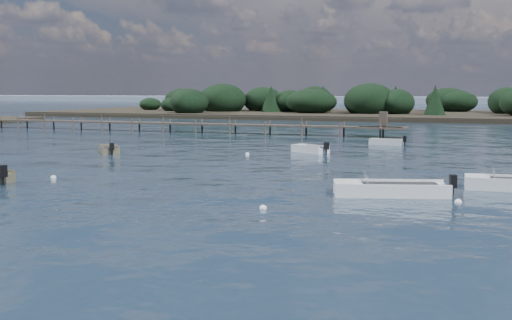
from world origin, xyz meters
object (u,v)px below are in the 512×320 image
at_px(tender_far_white, 310,150).
at_px(jetty, 167,123).
at_px(tender_far_grey_b, 386,143).
at_px(tender_far_grey, 109,151).
at_px(dinghy_mid_white_a, 390,192).

bearing_deg(tender_far_white, jetty, 140.88).
xyz_separation_m(tender_far_white, tender_far_grey_b, (4.50, 9.26, -0.01)).
xyz_separation_m(tender_far_grey, jetty, (-8.19, 24.52, 0.82)).
relative_size(tender_far_grey, tender_far_grey_b, 0.99).
bearing_deg(dinghy_mid_white_a, tender_far_grey, 151.74).
height_order(dinghy_mid_white_a, tender_far_grey_b, dinghy_mid_white_a).
distance_m(tender_far_grey, tender_far_grey_b, 24.54).
height_order(tender_far_grey, tender_far_white, tender_far_white).
distance_m(tender_far_white, tender_far_grey_b, 10.29).
xyz_separation_m(tender_far_grey_b, jetty, (-27.65, 9.57, 0.83)).
xyz_separation_m(tender_far_grey, tender_far_white, (14.96, 5.69, 0.01)).
height_order(dinghy_mid_white_a, tender_far_grey, dinghy_mid_white_a).
relative_size(dinghy_mid_white_a, jetty, 0.09).
bearing_deg(jetty, tender_far_grey, -71.53).
distance_m(tender_far_grey_b, jetty, 29.27).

